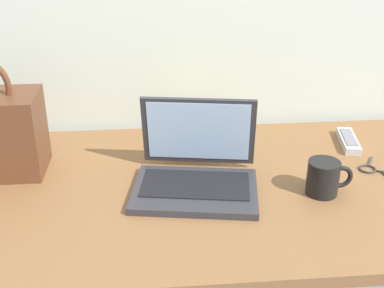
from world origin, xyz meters
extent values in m
cube|color=brown|center=(0.00, 0.00, 0.01)|extent=(1.60, 0.76, 0.03)
cube|color=#2D2D33|center=(0.01, -0.04, 0.04)|extent=(0.34, 0.27, 0.02)
cube|color=black|center=(0.01, -0.03, 0.05)|extent=(0.29, 0.18, 0.00)
cube|color=#2D2D33|center=(0.03, 0.08, 0.15)|extent=(0.30, 0.10, 0.20)
cube|color=#A5C6EA|center=(0.03, 0.08, 0.15)|extent=(0.27, 0.08, 0.17)
cylinder|color=black|center=(0.33, -0.07, 0.07)|extent=(0.08, 0.08, 0.09)
torus|color=black|center=(0.37, -0.07, 0.07)|extent=(0.06, 0.01, 0.06)
cylinder|color=brown|center=(0.33, -0.07, 0.11)|extent=(0.07, 0.07, 0.00)
cube|color=#B7B7B7|center=(0.50, 0.20, 0.04)|extent=(0.07, 0.17, 0.02)
cube|color=slate|center=(0.50, 0.20, 0.05)|extent=(0.05, 0.12, 0.00)
torus|color=#333338|center=(0.49, 0.04, 0.03)|extent=(0.06, 0.06, 0.01)
cube|color=#333338|center=(0.52, 0.02, 0.03)|extent=(0.02, 0.01, 0.00)
cube|color=#333338|center=(0.52, 0.08, 0.03)|extent=(0.03, 0.05, 0.00)
cube|color=silver|center=(0.03, 0.24, 0.05)|extent=(0.19, 0.13, 0.03)
cube|color=#595960|center=(0.03, 0.24, 0.07)|extent=(0.18, 0.16, 0.02)
cube|color=#D8BF4C|center=(0.03, 0.24, 0.09)|extent=(0.19, 0.18, 0.02)
camera|label=1|loc=(-0.10, -1.14, 0.70)|focal=47.60mm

